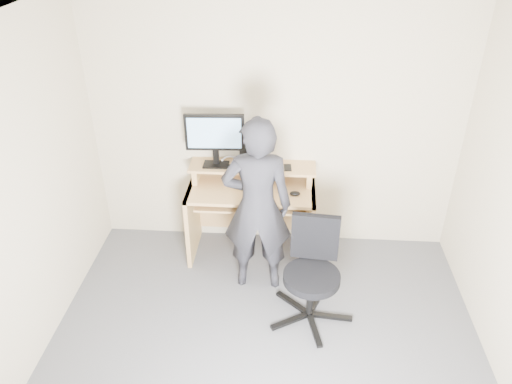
# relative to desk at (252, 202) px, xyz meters

# --- Properties ---
(ground) EXTENTS (3.50, 3.50, 0.00)m
(ground) POSITION_rel_desk_xyz_m (0.20, -1.53, -0.55)
(ground) COLOR #595A5F
(ground) RESTS_ON ground
(back_wall) EXTENTS (3.50, 0.02, 2.50)m
(back_wall) POSITION_rel_desk_xyz_m (0.20, 0.22, 0.70)
(back_wall) COLOR beige
(back_wall) RESTS_ON ground
(ceiling) EXTENTS (3.50, 3.50, 0.02)m
(ceiling) POSITION_rel_desk_xyz_m (0.20, -1.53, 1.95)
(ceiling) COLOR white
(ceiling) RESTS_ON back_wall
(desk) EXTENTS (1.20, 0.60, 0.91)m
(desk) POSITION_rel_desk_xyz_m (0.00, 0.00, 0.00)
(desk) COLOR tan
(desk) RESTS_ON ground
(monitor) EXTENTS (0.55, 0.15, 0.52)m
(monitor) POSITION_rel_desk_xyz_m (-0.35, 0.05, 0.67)
(monitor) COLOR black
(monitor) RESTS_ON desk
(external_drive) EXTENTS (0.07, 0.13, 0.20)m
(external_drive) POSITION_rel_desk_xyz_m (-0.09, 0.12, 0.46)
(external_drive) COLOR black
(external_drive) RESTS_ON desk
(travel_mug) EXTENTS (0.09, 0.09, 0.17)m
(travel_mug) POSITION_rel_desk_xyz_m (0.14, 0.09, 0.45)
(travel_mug) COLOR silver
(travel_mug) RESTS_ON desk
(smartphone) EXTENTS (0.08, 0.13, 0.01)m
(smartphone) POSITION_rel_desk_xyz_m (0.33, 0.05, 0.37)
(smartphone) COLOR black
(smartphone) RESTS_ON desk
(charger) EXTENTS (0.05, 0.05, 0.03)m
(charger) POSITION_rel_desk_xyz_m (-0.21, -0.00, 0.38)
(charger) COLOR black
(charger) RESTS_ON desk
(headphones) EXTENTS (0.16, 0.16, 0.06)m
(headphones) POSITION_rel_desk_xyz_m (-0.23, 0.14, 0.37)
(headphones) COLOR silver
(headphones) RESTS_ON desk
(keyboard) EXTENTS (0.47, 0.21, 0.03)m
(keyboard) POSITION_rel_desk_xyz_m (-0.01, -0.17, 0.12)
(keyboard) COLOR black
(keyboard) RESTS_ON desk
(mouse) EXTENTS (0.11, 0.08, 0.04)m
(mouse) POSITION_rel_desk_xyz_m (0.41, -0.18, 0.22)
(mouse) COLOR black
(mouse) RESTS_ON desk
(office_chair) EXTENTS (0.69, 0.71, 0.89)m
(office_chair) POSITION_rel_desk_xyz_m (0.57, -0.89, -0.06)
(office_chair) COLOR black
(office_chair) RESTS_ON ground
(person) EXTENTS (0.62, 0.42, 1.66)m
(person) POSITION_rel_desk_xyz_m (0.08, -0.52, 0.28)
(person) COLOR black
(person) RESTS_ON ground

